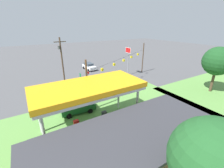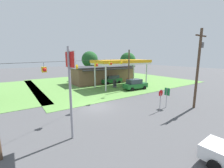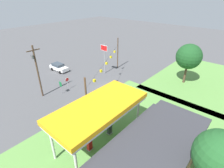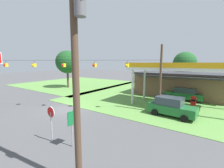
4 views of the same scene
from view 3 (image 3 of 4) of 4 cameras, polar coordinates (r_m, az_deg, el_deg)
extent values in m
plane|color=#4C4C4F|center=(33.67, -1.68, -1.38)|extent=(160.00, 160.00, 0.00)
cube|color=#5B8E42|center=(41.20, 31.58, -0.04)|extent=(24.00, 24.00, 0.04)
cube|color=silver|center=(19.83, -4.27, -8.56)|extent=(11.45, 5.16, 0.35)
cube|color=orange|center=(19.57, -4.31, -7.50)|extent=(11.65, 5.36, 0.55)
cylinder|color=silver|center=(25.41, 0.90, -6.07)|extent=(0.28, 0.28, 4.51)
cylinder|color=silver|center=(20.45, -18.92, -17.96)|extent=(0.28, 0.28, 4.51)
cylinder|color=silver|center=(23.55, 8.39, -9.52)|extent=(0.28, 0.28, 4.51)
cylinder|color=silver|center=(18.09, -11.62, -24.55)|extent=(0.28, 0.28, 4.51)
cube|color=brown|center=(19.15, 12.82, -22.97)|extent=(14.80, 5.95, 3.57)
cube|color=#333338|center=(17.74, 13.50, -19.05)|extent=(15.10, 6.25, 0.24)
cube|color=#333338|center=(19.15, 4.35, -15.47)|extent=(13.32, 0.70, 0.20)
cube|color=gray|center=(23.77, -0.78, -15.67)|extent=(0.71, 0.56, 0.12)
cube|color=#333338|center=(23.26, -0.80, -14.32)|extent=(0.55, 0.40, 1.40)
cube|color=black|center=(23.18, -1.21, -13.57)|extent=(0.39, 0.03, 0.24)
cube|color=gray|center=(22.08, -7.23, -20.30)|extent=(0.71, 0.56, 0.12)
cube|color=red|center=(21.52, -7.35, -18.95)|extent=(0.55, 0.40, 1.40)
cube|color=black|center=(21.44, -7.81, -18.15)|extent=(0.39, 0.03, 0.24)
cube|color=#1E602D|center=(24.44, -10.88, -12.64)|extent=(4.68, 2.22, 0.84)
cube|color=#333D47|center=(24.04, -10.51, -10.90)|extent=(2.63, 1.90, 0.78)
cylinder|color=black|center=(23.58, -12.34, -15.99)|extent=(0.70, 0.27, 0.68)
cylinder|color=black|center=(24.84, -14.81, -13.66)|extent=(0.70, 0.27, 0.68)
cylinder|color=black|center=(24.70, -6.76, -13.05)|extent=(0.70, 0.27, 0.68)
cylinder|color=black|center=(25.90, -9.41, -11.01)|extent=(0.70, 0.27, 0.68)
cube|color=#1E602D|center=(20.70, 4.27, -21.49)|extent=(5.15, 1.99, 0.81)
cube|color=#333D47|center=(19.96, 3.81, -20.58)|extent=(2.85, 1.78, 0.73)
cylinder|color=black|center=(22.24, 4.63, -18.60)|extent=(0.69, 0.24, 0.68)
cylinder|color=black|center=(21.61, 9.02, -20.75)|extent=(0.69, 0.24, 0.68)
cylinder|color=black|center=(20.57, -0.90, -23.61)|extent=(0.69, 0.24, 0.68)
cube|color=white|center=(42.78, -16.91, 5.07)|extent=(2.10, 4.92, 0.80)
cube|color=#333D47|center=(42.75, -17.27, 6.02)|extent=(1.84, 2.74, 0.60)
cylinder|color=black|center=(42.30, -14.61, 4.54)|extent=(0.26, 0.69, 0.68)
cylinder|color=black|center=(41.29, -16.63, 3.68)|extent=(0.26, 0.69, 0.68)
cylinder|color=black|center=(44.57, -17.04, 5.41)|extent=(0.26, 0.69, 0.68)
cylinder|color=black|center=(43.62, -19.00, 4.61)|extent=(0.26, 0.69, 0.68)
cylinder|color=#99999E|center=(33.76, -14.27, -0.20)|extent=(0.08, 0.08, 2.10)
cylinder|color=white|center=(33.29, -14.48, 1.40)|extent=(0.80, 0.03, 0.80)
cylinder|color=red|center=(33.29, -14.48, 1.40)|extent=(0.70, 0.03, 0.70)
cylinder|color=gray|center=(38.77, -2.45, 8.14)|extent=(0.18, 0.18, 6.76)
cube|color=white|center=(37.94, -2.63, 11.64)|extent=(0.06, 1.87, 1.19)
cube|color=red|center=(37.94, -2.63, 11.64)|extent=(0.07, 1.75, 1.07)
cylinder|color=gray|center=(32.64, -16.23, -1.19)|extent=(0.07, 0.07, 2.40)
cube|color=#146B33|center=(32.27, -16.47, -0.06)|extent=(0.04, 0.70, 0.90)
cylinder|color=#4C3828|center=(31.66, -23.05, 3.52)|extent=(0.28, 0.28, 9.14)
cube|color=#4C3828|center=(30.45, -24.37, 9.99)|extent=(2.20, 0.14, 0.14)
cylinder|color=#59595B|center=(30.60, -24.58, 8.03)|extent=(0.44, 0.44, 0.60)
cylinder|color=#4C3828|center=(41.76, 1.87, 9.97)|extent=(0.24, 0.24, 7.27)
cylinder|color=#4C3828|center=(23.17, -8.29, -6.02)|extent=(0.24, 0.24, 7.27)
cylinder|color=black|center=(31.30, -1.83, 7.71)|extent=(18.72, 10.02, 0.02)
cylinder|color=black|center=(37.90, 0.87, 11.05)|extent=(0.02, 0.02, 0.35)
cube|color=yellow|center=(38.00, 0.87, 10.51)|extent=(0.32, 0.32, 0.40)
sphere|color=red|center=(38.11, 0.67, 10.56)|extent=(0.28, 0.28, 0.28)
cylinder|color=black|center=(34.60, -0.35, 9.41)|extent=(0.02, 0.02, 0.35)
cube|color=yellow|center=(34.72, -0.35, 8.82)|extent=(0.32, 0.32, 0.40)
sphere|color=yellow|center=(34.83, -0.57, 8.88)|extent=(0.28, 0.28, 0.28)
cylinder|color=black|center=(31.36, -1.82, 7.41)|extent=(0.02, 0.02, 0.35)
cube|color=yellow|center=(31.50, -1.81, 6.77)|extent=(0.32, 0.32, 0.40)
sphere|color=red|center=(31.60, -2.04, 6.84)|extent=(0.28, 0.28, 0.28)
cylinder|color=black|center=(28.20, -3.60, 4.96)|extent=(0.02, 0.02, 0.35)
cube|color=yellow|center=(28.34, -3.58, 4.26)|extent=(0.32, 0.32, 0.40)
sphere|color=red|center=(28.45, -3.83, 4.35)|extent=(0.28, 0.28, 0.28)
cylinder|color=black|center=(25.13, -5.81, 1.88)|extent=(0.02, 0.02, 0.35)
cube|color=yellow|center=(25.29, -5.77, 1.12)|extent=(0.32, 0.32, 0.40)
sphere|color=yellow|center=(25.41, -6.04, 1.23)|extent=(0.28, 0.28, 0.28)
sphere|color=#1E5123|center=(16.62, 32.00, -19.43)|extent=(4.21, 4.21, 4.21)
cylinder|color=#4C3828|center=(37.98, 22.74, 2.92)|extent=(0.44, 0.44, 3.61)
sphere|color=#19471E|center=(36.70, 23.80, 8.20)|extent=(4.82, 4.82, 4.82)
camera|label=1|loc=(7.95, 47.89, -24.23)|focal=24.00mm
camera|label=2|loc=(47.49, -8.93, 14.91)|focal=24.00mm
camera|label=4|loc=(33.57, -33.29, 3.94)|focal=24.00mm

